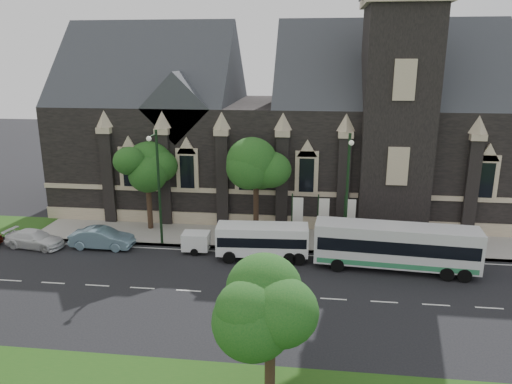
# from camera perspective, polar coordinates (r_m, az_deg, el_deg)

# --- Properties ---
(ground) EXTENTS (160.00, 160.00, 0.00)m
(ground) POSITION_cam_1_polar(r_m,az_deg,el_deg) (31.19, -7.97, -11.46)
(ground) COLOR black
(ground) RESTS_ON ground
(sidewalk) EXTENTS (80.00, 5.00, 0.15)m
(sidewalk) POSITION_cam_1_polar(r_m,az_deg,el_deg) (39.61, -4.50, -5.18)
(sidewalk) COLOR gray
(sidewalk) RESTS_ON ground
(museum) EXTENTS (40.00, 17.70, 29.90)m
(museum) POSITION_cam_1_polar(r_m,az_deg,el_deg) (45.99, 3.90, 8.17)
(museum) COLOR black
(museum) RESTS_ON ground
(tree_park_east) EXTENTS (3.40, 3.40, 6.28)m
(tree_park_east) POSITION_cam_1_polar(r_m,az_deg,el_deg) (19.91, 2.28, -12.92)
(tree_park_east) COLOR black
(tree_park_east) RESTS_ON ground
(tree_walk_right) EXTENTS (4.08, 4.08, 7.80)m
(tree_walk_right) POSITION_cam_1_polar(r_m,az_deg,el_deg) (38.63, 0.35, 3.22)
(tree_walk_right) COLOR black
(tree_walk_right) RESTS_ON ground
(tree_walk_left) EXTENTS (3.91, 3.91, 7.64)m
(tree_walk_left) POSITION_cam_1_polar(r_m,az_deg,el_deg) (40.64, -12.39, 3.36)
(tree_walk_left) COLOR black
(tree_walk_left) RESTS_ON ground
(street_lamp_near) EXTENTS (0.36, 1.88, 9.00)m
(street_lamp_near) POSITION_cam_1_polar(r_m,az_deg,el_deg) (35.13, 10.74, 0.49)
(street_lamp_near) COLOR black
(street_lamp_near) RESTS_ON ground
(street_lamp_mid) EXTENTS (0.36, 1.88, 9.00)m
(street_lamp_mid) POSITION_cam_1_polar(r_m,az_deg,el_deg) (36.88, -11.51, 1.17)
(street_lamp_mid) COLOR black
(street_lamp_mid) RESTS_ON ground
(banner_flag_left) EXTENTS (0.90, 0.10, 4.00)m
(banner_flag_left) POSITION_cam_1_polar(r_m,az_deg,el_deg) (37.67, 4.70, -2.58)
(banner_flag_left) COLOR black
(banner_flag_left) RESTS_ON ground
(banner_flag_center) EXTENTS (0.90, 0.10, 4.00)m
(banner_flag_center) POSITION_cam_1_polar(r_m,az_deg,el_deg) (37.65, 7.75, -2.68)
(banner_flag_center) COLOR black
(banner_flag_center) RESTS_ON ground
(banner_flag_right) EXTENTS (0.90, 0.10, 4.00)m
(banner_flag_right) POSITION_cam_1_polar(r_m,az_deg,el_deg) (37.75, 10.79, -2.77)
(banner_flag_right) COLOR black
(banner_flag_right) RESTS_ON ground
(tour_coach) EXTENTS (11.02, 3.26, 3.17)m
(tour_coach) POSITION_cam_1_polar(r_m,az_deg,el_deg) (34.39, 16.16, -6.13)
(tour_coach) COLOR silver
(tour_coach) RESTS_ON ground
(shuttle_bus) EXTENTS (6.65, 2.67, 2.52)m
(shuttle_bus) POSITION_cam_1_polar(r_m,az_deg,el_deg) (34.92, 0.79, -5.61)
(shuttle_bus) COLOR white
(shuttle_bus) RESTS_ON ground
(box_trailer) EXTENTS (2.87, 1.69, 1.52)m
(box_trailer) POSITION_cam_1_polar(r_m,az_deg,el_deg) (36.54, -7.08, -5.77)
(box_trailer) COLOR silver
(box_trailer) RESTS_ON ground
(sedan) EXTENTS (4.80, 1.71, 1.58)m
(sedan) POSITION_cam_1_polar(r_m,az_deg,el_deg) (38.87, -17.71, -5.20)
(sedan) COLOR #779AAC
(sedan) RESTS_ON ground
(car_far_white) EXTENTS (4.81, 2.45, 1.34)m
(car_far_white) POSITION_cam_1_polar(r_m,az_deg,el_deg) (40.90, -24.65, -5.06)
(car_far_white) COLOR silver
(car_far_white) RESTS_ON ground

